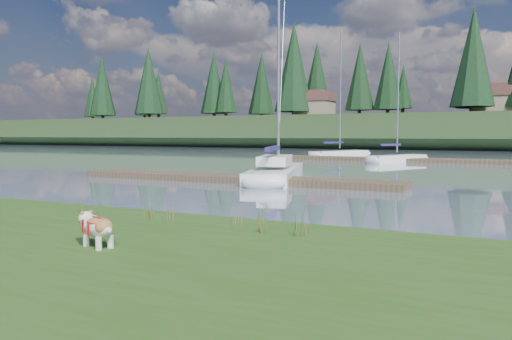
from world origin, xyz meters
The scene contains 22 objects.
ground centered at (0.00, 30.00, 0.00)m, with size 200.00×200.00×0.00m, color #7888A3.
ridge centered at (0.00, 73.00, 2.50)m, with size 200.00×20.00×5.00m, color #203319.
bulldog centered at (1.36, -5.11, 0.70)m, with size 0.94×0.56×0.55m.
sailboat_main centered at (-2.97, 12.00, 0.42)m, with size 4.71×9.96×14.03m.
dock_near centered at (-4.00, 9.00, 0.15)m, with size 16.00×2.00×0.30m, color #4C3D2C.
dock_far centered at (2.00, 30.00, 0.15)m, with size 26.00×2.20×0.30m, color #4C3D2C.
sailboat_bg_1 centered at (-7.04, 37.57, 0.33)m, with size 4.62×8.46×12.54m.
sailboat_bg_2 centered at (0.03, 29.50, 0.33)m, with size 4.22×6.63×10.29m.
weed_0 centered at (0.40, -2.54, 0.57)m, with size 0.17×0.14×0.53m.
weed_1 centered at (0.94, -2.54, 0.54)m, with size 0.17×0.14×0.46m.
weed_2 centered at (3.29, -2.75, 0.57)m, with size 0.17×0.14×0.54m.
weed_3 centered at (-1.64, -2.60, 0.57)m, with size 0.17×0.14×0.52m.
weed_4 centered at (2.56, -2.43, 0.51)m, with size 0.17×0.14×0.37m.
weed_5 centered at (4.01, -2.77, 0.59)m, with size 0.17×0.14×0.57m.
mud_lip centered at (0.00, -1.60, 0.07)m, with size 60.00×0.50×0.14m, color #33281C.
conifer_0 centered at (-55.00, 67.00, 12.64)m, with size 5.72×5.72×14.15m.
conifer_1 centered at (-40.00, 71.00, 11.28)m, with size 4.40×4.40×11.30m.
conifer_2 centered at (-25.00, 68.00, 13.54)m, with size 6.60×6.60×16.05m.
conifer_3 centered at (-10.00, 72.00, 11.74)m, with size 4.84×4.84×12.25m.
conifer_4 centered at (3.00, 66.00, 13.09)m, with size 6.16×6.16×15.10m.
house_0 centered at (-22.00, 70.00, 7.31)m, with size 6.30×5.30×4.65m.
house_1 centered at (6.00, 71.00, 7.31)m, with size 6.30×5.30×4.65m.
Camera 1 is at (7.36, -11.23, 2.22)m, focal length 35.00 mm.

